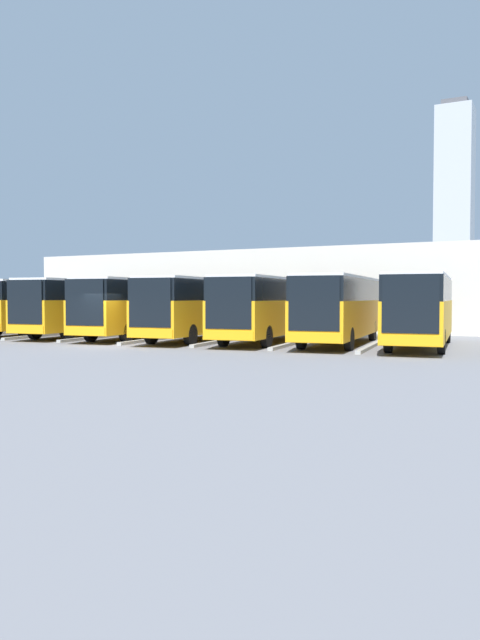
# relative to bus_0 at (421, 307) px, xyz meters

# --- Properties ---
(ground_plane) EXTENTS (600.00, 600.00, 0.00)m
(ground_plane) POSITION_rel_bus_0_xyz_m (13.50, 5.99, -1.86)
(ground_plane) COLOR slate
(bus_0) EXTENTS (3.77, 11.31, 3.34)m
(bus_0) POSITION_rel_bus_0_xyz_m (0.00, 0.00, 0.00)
(bus_0) COLOR orange
(bus_0) RESTS_ON ground_plane
(curb_divider_0) EXTENTS (1.06, 6.65, 0.15)m
(curb_divider_0) POSITION_rel_bus_0_xyz_m (1.93, 1.64, -1.78)
(curb_divider_0) COLOR #9E9E99
(curb_divider_0) RESTS_ON ground_plane
(bus_1) EXTENTS (3.77, 11.31, 3.34)m
(bus_1) POSITION_rel_bus_0_xyz_m (3.86, 0.11, 0.00)
(bus_1) COLOR orange
(bus_1) RESTS_ON ground_plane
(curb_divider_1) EXTENTS (1.06, 6.65, 0.15)m
(curb_divider_1) POSITION_rel_bus_0_xyz_m (5.79, 1.75, -1.78)
(curb_divider_1) COLOR #9E9E99
(curb_divider_1) RESTS_ON ground_plane
(bus_2) EXTENTS (3.77, 11.31, 3.34)m
(bus_2) POSITION_rel_bus_0_xyz_m (7.72, 0.33, 0.00)
(bus_2) COLOR orange
(bus_2) RESTS_ON ground_plane
(curb_divider_2) EXTENTS (1.06, 6.65, 0.15)m
(curb_divider_2) POSITION_rel_bus_0_xyz_m (9.65, 1.97, -1.78)
(curb_divider_2) COLOR #9E9E99
(curb_divider_2) RESTS_ON ground_plane
(bus_3) EXTENTS (3.77, 11.31, 3.34)m
(bus_3) POSITION_rel_bus_0_xyz_m (11.57, 0.73, 0.00)
(bus_3) COLOR orange
(bus_3) RESTS_ON ground_plane
(curb_divider_3) EXTENTS (1.06, 6.65, 0.15)m
(curb_divider_3) POSITION_rel_bus_0_xyz_m (13.50, 2.37, -1.78)
(curb_divider_3) COLOR #9E9E99
(curb_divider_3) RESTS_ON ground_plane
(bus_4) EXTENTS (3.77, 11.31, 3.34)m
(bus_4) POSITION_rel_bus_0_xyz_m (15.43, 0.73, 0.00)
(bus_4) COLOR orange
(bus_4) RESTS_ON ground_plane
(curb_divider_4) EXTENTS (1.06, 6.65, 0.15)m
(curb_divider_4) POSITION_rel_bus_0_xyz_m (17.36, 2.37, -1.78)
(curb_divider_4) COLOR #9E9E99
(curb_divider_4) RESTS_ON ground_plane
(bus_5) EXTENTS (3.77, 11.31, 3.34)m
(bus_5) POSITION_rel_bus_0_xyz_m (19.29, 0.84, 0.00)
(bus_5) COLOR orange
(bus_5) RESTS_ON ground_plane
(curb_divider_5) EXTENTS (1.06, 6.65, 0.15)m
(curb_divider_5) POSITION_rel_bus_0_xyz_m (21.22, 2.48, -1.78)
(curb_divider_5) COLOR #9E9E99
(curb_divider_5) RESTS_ON ground_plane
(bus_6) EXTENTS (3.77, 11.31, 3.34)m
(bus_6) POSITION_rel_bus_0_xyz_m (23.15, 0.15, 0.00)
(bus_6) COLOR orange
(bus_6) RESTS_ON ground_plane
(curb_divider_6) EXTENTS (1.06, 6.65, 0.15)m
(curb_divider_6) POSITION_rel_bus_0_xyz_m (25.08, 1.79, -1.78)
(curb_divider_6) COLOR #9E9E99
(curb_divider_6) RESTS_ON ground_plane
(station_building) EXTENTS (39.06, 17.00, 5.70)m
(station_building) POSITION_rel_bus_0_xyz_m (13.50, -16.64, 1.01)
(station_building) COLOR beige
(station_building) RESTS_ON ground_plane
(office_tower) EXTENTS (14.13, 14.13, 81.00)m
(office_tower) POSITION_rel_bus_0_xyz_m (33.68, -235.41, 38.04)
(office_tower) COLOR #ADB2B7
(office_tower) RESTS_ON ground_plane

